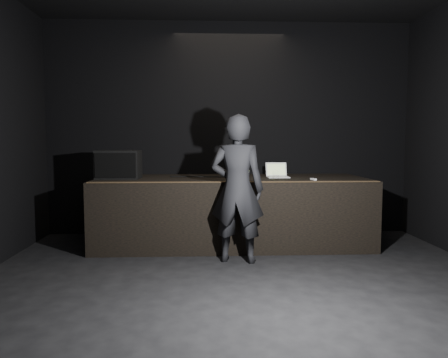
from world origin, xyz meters
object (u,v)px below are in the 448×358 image
(stage_monitor, at_px, (119,164))
(beer_can, at_px, (247,174))
(person, at_px, (237,189))
(laptop, at_px, (277,174))
(stage_riser, at_px, (232,211))

(stage_monitor, distance_m, beer_can, 1.89)
(stage_monitor, relative_size, person, 0.33)
(laptop, distance_m, person, 1.26)
(beer_can, distance_m, person, 0.71)
(stage_riser, bearing_deg, person, -89.78)
(stage_monitor, xyz_separation_m, person, (1.67, -0.94, -0.26))
(beer_can, bearing_deg, stage_monitor, 172.03)
(stage_riser, bearing_deg, laptop, 3.67)
(stage_riser, height_order, beer_can, beer_can)
(stage_riser, distance_m, stage_monitor, 1.81)
(stage_riser, bearing_deg, stage_monitor, -177.70)
(laptop, height_order, beer_can, laptop)
(laptop, xyz_separation_m, beer_can, (-0.50, -0.37, 0.02))
(stage_riser, xyz_separation_m, stage_monitor, (-1.67, -0.07, 0.71))
(stage_monitor, xyz_separation_m, laptop, (2.36, 0.11, -0.15))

